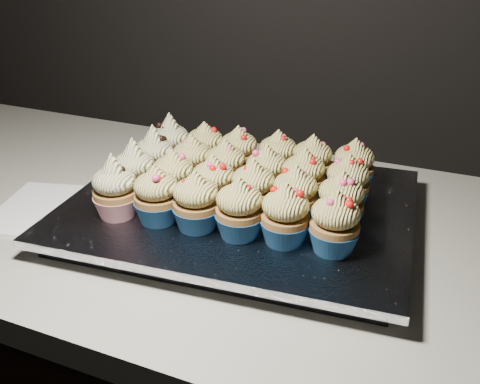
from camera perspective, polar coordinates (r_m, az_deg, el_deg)
The scene contains 28 objects.
worktop at distance 0.84m, azimuth -3.07°, elevation -3.33°, with size 2.44×0.64×0.04m, color beige.
napkin at distance 0.88m, azimuth -19.36°, elevation -1.76°, with size 0.17×0.17×0.00m, color white.
baking_tray at distance 0.80m, azimuth -0.00°, elevation -2.50°, with size 0.46×0.35×0.02m, color black.
foil_lining at distance 0.79m, azimuth -0.00°, elevation -1.43°, with size 0.50×0.39×0.01m, color silver.
cupcake_0 at distance 0.75m, azimuth -13.18°, elevation 0.26°, with size 0.06×0.06×0.10m.
cupcake_1 at distance 0.73m, azimuth -8.88°, elevation -0.43°, with size 0.06×0.06×0.08m.
cupcake_2 at distance 0.71m, azimuth -4.71°, elevation -1.13°, with size 0.06×0.06×0.08m.
cupcake_3 at distance 0.69m, azimuth -0.07°, elevation -1.91°, with size 0.06×0.06×0.08m.
cupcake_4 at distance 0.67m, azimuth 4.84°, elevation -2.55°, with size 0.06×0.06×0.08m.
cupcake_5 at distance 0.67m, azimuth 10.08°, elevation -3.35°, with size 0.06×0.06×0.08m.
cupcake_6 at distance 0.80m, azimuth -11.14°, elevation 2.11°, with size 0.06×0.06×0.10m.
cupcake_7 at distance 0.78m, azimuth -7.09°, elevation 1.42°, with size 0.06×0.06×0.08m.
cupcake_8 at distance 0.75m, azimuth -2.87°, elevation 0.76°, with size 0.06×0.06×0.08m.
cupcake_9 at distance 0.74m, azimuth 1.41°, elevation 0.27°, with size 0.06×0.06×0.08m.
cupcake_10 at distance 0.72m, azimuth 5.88°, elevation -0.42°, with size 0.06×0.06×0.08m.
cupcake_11 at distance 0.72m, azimuth 10.67°, elevation -1.09°, with size 0.06×0.06×0.08m.
cupcake_12 at distance 0.85m, azimuth -9.09°, elevation 3.68°, with size 0.06×0.06×0.10m.
cupcake_13 at distance 0.83m, azimuth -5.11°, elevation 3.16°, with size 0.06×0.06×0.08m.
cupcake_14 at distance 0.81m, azimuth -1.56°, elevation 2.62°, with size 0.06×0.06×0.08m.
cupcake_15 at distance 0.79m, azimuth 2.83°, elevation 1.96°, with size 0.06×0.06×0.08m.
cupcake_16 at distance 0.78m, azimuth 6.83°, elevation 1.55°, with size 0.06×0.06×0.08m.
cupcake_17 at distance 0.77m, azimuth 11.38°, elevation 0.86°, with size 0.06×0.06×0.08m.
cupcake_18 at distance 0.90m, azimuth -7.38°, elevation 5.13°, with size 0.06×0.06×0.10m.
cupcake_19 at distance 0.88m, azimuth -3.75°, elevation 4.66°, with size 0.06×0.06×0.08m.
cupcake_20 at distance 0.86m, azimuth -0.17°, elevation 4.19°, with size 0.06×0.06×0.08m.
cupcake_21 at distance 0.84m, azimuth 4.06°, elevation 3.71°, with size 0.06×0.06×0.08m.
cupcake_22 at distance 0.83m, azimuth 7.69°, elevation 3.14°, with size 0.06×0.06×0.08m.
cupcake_23 at distance 0.83m, azimuth 12.02°, elevation 2.66°, with size 0.06×0.06×0.08m.
Camera 1 is at (0.32, 1.05, 1.30)m, focal length 40.00 mm.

